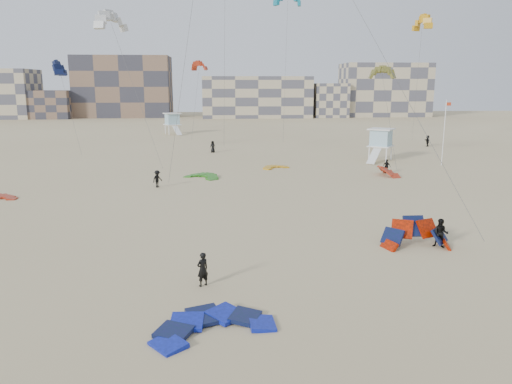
{
  "coord_description": "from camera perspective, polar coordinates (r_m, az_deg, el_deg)",
  "views": [
    {
      "loc": [
        -0.95,
        -22.76,
        9.75
      ],
      "look_at": [
        1.09,
        6.0,
        3.5
      ],
      "focal_mm": 35.0,
      "sensor_mm": 36.0,
      "label": 1
    }
  ],
  "objects": [
    {
      "name": "condo_fill_left",
      "position": [
        158.64,
        -22.37,
        9.24
      ],
      "size": [
        12.0,
        10.0,
        8.0
      ],
      "primitive_type": "cube",
      "color": "brown",
      "rests_on": "ground"
    },
    {
      "name": "lifeguard_tower_far",
      "position": [
        101.6,
        -9.54,
        7.71
      ],
      "size": [
        3.9,
        6.22,
        4.17
      ],
      "rotation": [
        0.0,
        0.0,
        0.42
      ],
      "color": "white",
      "rests_on": "ground"
    },
    {
      "name": "kite_fly_olive",
      "position": [
        64.61,
        14.22,
        12.98
      ],
      "size": [
        4.05,
        12.8,
        11.34
      ],
      "rotation": [
        0.0,
        0.0,
        -0.43
      ],
      "color": "olive",
      "rests_on": "ground"
    },
    {
      "name": "kite_ground_yellow",
      "position": [
        59.29,
        2.2,
        2.75
      ],
      "size": [
        4.05,
        4.12,
        0.55
      ],
      "primitive_type": null,
      "rotation": [
        0.05,
        0.0,
        0.48
      ],
      "color": "orange",
      "rests_on": "ground"
    },
    {
      "name": "condo_mid",
      "position": [
        153.2,
        0.04,
        10.81
      ],
      "size": [
        32.0,
        16.0,
        12.0
      ],
      "primitive_type": "cube",
      "color": "tan",
      "rests_on": "ground"
    },
    {
      "name": "kitesurfer_d",
      "position": [
        57.51,
        14.71,
        2.85
      ],
      "size": [
        0.91,
        0.93,
        1.57
      ],
      "primitive_type": "imported",
      "rotation": [
        0.0,
        0.0,
        2.33
      ],
      "color": "black",
      "rests_on": "ground"
    },
    {
      "name": "ground",
      "position": [
        24.78,
        -1.56,
        -10.95
      ],
      "size": [
        320.0,
        320.0,
        0.0
      ],
      "primitive_type": "plane",
      "color": "#CCB989",
      "rests_on": "ground"
    },
    {
      "name": "kitesurfer_f",
      "position": [
        84.7,
        19.02,
        5.55
      ],
      "size": [
        0.61,
        1.67,
        1.77
      ],
      "primitive_type": "imported",
      "rotation": [
        0.0,
        0.0,
        -1.63
      ],
      "color": "black",
      "rests_on": "ground"
    },
    {
      "name": "condo_east",
      "position": [
        162.94,
        14.44,
        11.23
      ],
      "size": [
        26.0,
        14.0,
        16.0
      ],
      "primitive_type": "cube",
      "color": "tan",
      "rests_on": "ground"
    },
    {
      "name": "kitesurfer_b",
      "position": [
        32.36,
        20.37,
        -4.44
      ],
      "size": [
        1.09,
        1.02,
        1.8
      ],
      "primitive_type": "imported",
      "rotation": [
        0.0,
        0.0,
        -0.51
      ],
      "color": "black",
      "rests_on": "ground"
    },
    {
      "name": "kite_fly_teal_b",
      "position": [
        84.9,
        3.66,
        21.07
      ],
      "size": [
        4.64,
        8.94,
        23.09
      ],
      "rotation": [
        0.0,
        0.0,
        0.09
      ],
      "color": "#176F9A",
      "rests_on": "ground"
    },
    {
      "name": "flagpole",
      "position": [
        65.11,
        20.71,
        6.51
      ],
      "size": [
        0.64,
        0.1,
        7.92
      ],
      "color": "white",
      "rests_on": "ground"
    },
    {
      "name": "kite_fly_navy",
      "position": [
        69.6,
        -21.55,
        12.89
      ],
      "size": [
        4.79,
        4.68,
        12.0
      ],
      "rotation": [
        0.0,
        0.0,
        1.71
      ],
      "color": "#0F1045",
      "rests_on": "ground"
    },
    {
      "name": "lifeguard_tower_near",
      "position": [
        66.9,
        14.06,
        5.26
      ],
      "size": [
        4.1,
        6.27,
        4.17
      ],
      "rotation": [
        0.0,
        0.0,
        -0.6
      ],
      "color": "white",
      "rests_on": "ground"
    },
    {
      "name": "condo_fill_right",
      "position": [
        154.39,
        8.4,
        10.33
      ],
      "size": [
        10.0,
        10.0,
        10.0
      ],
      "primitive_type": "cube",
      "color": "tan",
      "rests_on": "ground"
    },
    {
      "name": "kite_ground_blue",
      "position": [
        21.05,
        -4.96,
        -15.42
      ],
      "size": [
        6.02,
        6.16,
        1.14
      ],
      "primitive_type": null,
      "rotation": [
        0.1,
        0.0,
        0.37
      ],
      "color": "#1120C0",
      "rests_on": "ground"
    },
    {
      "name": "kite_ground_red_far",
      "position": [
        56.41,
        14.9,
        1.85
      ],
      "size": [
        3.56,
        3.37,
        3.0
      ],
      "primitive_type": null,
      "rotation": [
        0.56,
        0.0,
        1.55
      ],
      "color": "#BA3E1B",
      "rests_on": "ground"
    },
    {
      "name": "kitesurfer_e",
      "position": [
        73.2,
        -4.97,
        5.18
      ],
      "size": [
        0.95,
        0.78,
        1.69
      ],
      "primitive_type": "imported",
      "rotation": [
        0.0,
        0.0,
        -0.33
      ],
      "color": "black",
      "rests_on": "ground"
    },
    {
      "name": "condo_west_b",
      "position": [
        159.43,
        -14.87,
        11.55
      ],
      "size": [
        28.0,
        14.0,
        18.0
      ],
      "primitive_type": "cube",
      "color": "brown",
      "rests_on": "ground"
    },
    {
      "name": "kite_fly_yellow",
      "position": [
        82.75,
        18.48,
        17.75
      ],
      "size": [
        4.42,
        4.63,
        18.86
      ],
      "rotation": [
        0.0,
        0.0,
        -1.45
      ],
      "color": "orange",
      "rests_on": "ground"
    },
    {
      "name": "kite_fly_red",
      "position": [
        83.57,
        -6.51,
        14.05
      ],
      "size": [
        4.23,
        5.21,
        12.82
      ],
      "rotation": [
        0.0,
        0.0,
        2.42
      ],
      "color": "#BA3E1B",
      "rests_on": "ground"
    },
    {
      "name": "kite_ground_green",
      "position": [
        53.48,
        -6.13,
        1.65
      ],
      "size": [
        5.25,
        5.3,
        1.13
      ],
      "primitive_type": null,
      "rotation": [
        0.13,
        0.0,
        -0.65
      ],
      "color": "#348B1C",
      "rests_on": "ground"
    },
    {
      "name": "kitesurfer_main",
      "position": [
        24.88,
        -6.12,
        -8.78
      ],
      "size": [
        0.75,
        0.7,
        1.72
      ],
      "primitive_type": "imported",
      "rotation": [
        0.0,
        0.0,
        3.77
      ],
      "color": "black",
      "rests_on": "ground"
    },
    {
      "name": "kitesurfer_c",
      "position": [
        48.93,
        -11.21,
        1.48
      ],
      "size": [
        1.17,
        1.21,
        1.66
      ],
      "primitive_type": "imported",
      "rotation": [
        0.0,
        0.0,
        0.85
      ],
      "color": "black",
      "rests_on": "ground"
    },
    {
      "name": "kite_ground_orange",
      "position": [
        32.25,
        17.84,
        -5.99
      ],
      "size": [
        4.36,
        4.22,
        4.27
      ],
      "primitive_type": null,
      "rotation": [
        0.95,
        0.0,
        -0.0
      ],
      "color": "red",
      "rests_on": "ground"
    },
    {
      "name": "kite_fly_grey",
      "position": [
        59.65,
        -16.25,
        18.08
      ],
      "size": [
        8.51,
        8.54,
        16.87
      ],
      "rotation": [
        0.0,
        0.0,
        0.95
      ],
      "color": "white",
      "rests_on": "ground"
    }
  ]
}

